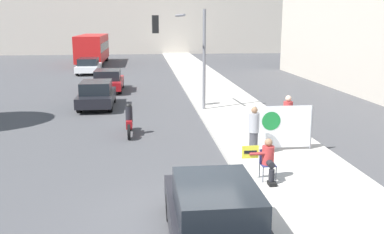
% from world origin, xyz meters
% --- Properties ---
extents(ground_plane, '(160.00, 160.00, 0.00)m').
position_xyz_m(ground_plane, '(0.00, 0.00, 0.00)').
color(ground_plane, '#444447').
extents(sidewalk_curb, '(3.72, 90.00, 0.15)m').
position_xyz_m(sidewalk_curb, '(3.56, 15.00, 0.07)').
color(sidewalk_curb, '#B7B2A8').
rests_on(sidewalk_curb, ground_plane).
extents(seated_protester, '(0.96, 0.77, 1.20)m').
position_xyz_m(seated_protester, '(2.43, 2.28, 0.79)').
color(seated_protester, '#474C56').
rests_on(seated_protester, sidewalk_curb).
extents(jogger_on_sidewalk, '(0.34, 0.34, 1.65)m').
position_xyz_m(jogger_on_sidewalk, '(2.61, 4.56, 0.99)').
color(jogger_on_sidewalk, '#424247').
rests_on(jogger_on_sidewalk, sidewalk_curb).
extents(pedestrian_behind, '(0.34, 0.34, 1.74)m').
position_xyz_m(pedestrian_behind, '(4.26, 6.06, 1.04)').
color(pedestrian_behind, black).
rests_on(pedestrian_behind, sidewalk_curb).
extents(protest_banner, '(2.06, 0.06, 1.56)m').
position_xyz_m(protest_banner, '(3.75, 5.04, 0.98)').
color(protest_banner, slate).
rests_on(protest_banner, sidewalk_curb).
extents(traffic_light_pole, '(2.63, 2.40, 4.94)m').
position_xyz_m(traffic_light_pole, '(1.08, 12.29, 3.48)').
color(traffic_light_pole, slate).
rests_on(traffic_light_pole, sidewalk_curb).
extents(parked_car_curbside, '(1.81, 4.30, 1.44)m').
position_xyz_m(parked_car_curbside, '(0.40, -0.95, 0.72)').
color(parked_car_curbside, black).
rests_on(parked_car_curbside, ground_plane).
extents(car_on_road_nearest, '(1.78, 4.13, 1.42)m').
position_xyz_m(car_on_road_nearest, '(-3.47, 14.13, 0.71)').
color(car_on_road_nearest, black).
rests_on(car_on_road_nearest, ground_plane).
extents(car_on_road_midblock, '(1.86, 4.17, 1.42)m').
position_xyz_m(car_on_road_midblock, '(-3.30, 19.57, 0.71)').
color(car_on_road_midblock, maroon).
rests_on(car_on_road_midblock, ground_plane).
extents(car_on_road_distant, '(1.86, 4.49, 1.36)m').
position_xyz_m(car_on_road_distant, '(-5.74, 29.50, 0.69)').
color(car_on_road_distant, white).
rests_on(car_on_road_distant, ground_plane).
extents(city_bus_on_road, '(2.60, 10.15, 3.07)m').
position_xyz_m(city_bus_on_road, '(-6.29, 38.06, 1.77)').
color(city_bus_on_road, red).
rests_on(city_bus_on_road, ground_plane).
extents(motorcycle_on_road, '(0.28, 2.05, 1.31)m').
position_xyz_m(motorcycle_on_road, '(-1.58, 8.24, 0.56)').
color(motorcycle_on_road, maroon).
rests_on(motorcycle_on_road, ground_plane).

